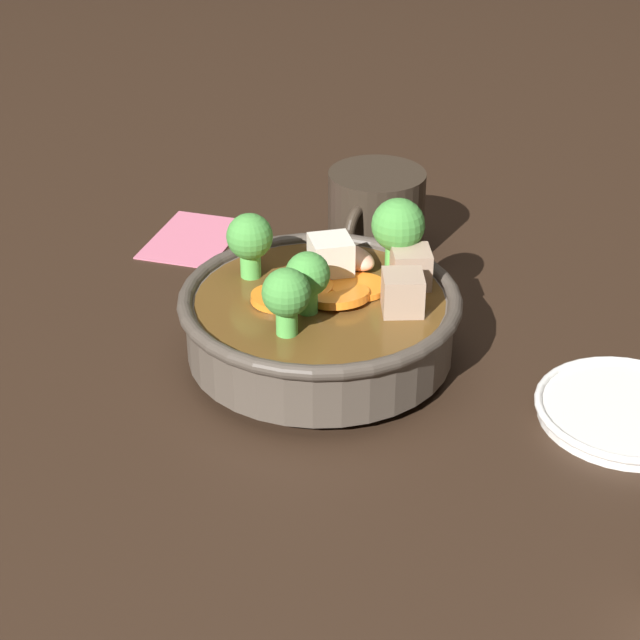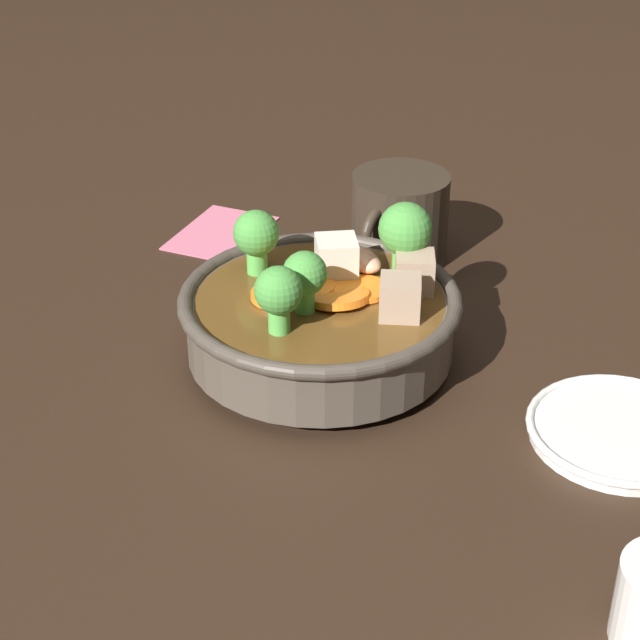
% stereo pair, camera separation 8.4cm
% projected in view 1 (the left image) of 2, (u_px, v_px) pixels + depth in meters
% --- Properties ---
extents(ground_plane, '(3.00, 3.00, 0.00)m').
position_uv_depth(ground_plane, '(320.00, 361.00, 0.86)').
color(ground_plane, black).
extents(stirfry_bowl, '(0.22, 0.22, 0.12)m').
position_uv_depth(stirfry_bowl, '(322.00, 314.00, 0.84)').
color(stirfry_bowl, '#51473D').
rests_on(stirfry_bowl, ground_plane).
extents(side_saucer, '(0.13, 0.13, 0.01)m').
position_uv_depth(side_saucer, '(626.00, 411.00, 0.79)').
color(side_saucer, white).
rests_on(side_saucer, ground_plane).
extents(dark_mug, '(0.11, 0.09, 0.08)m').
position_uv_depth(dark_mug, '(376.00, 215.00, 1.00)').
color(dark_mug, '#33281E').
rests_on(dark_mug, ground_plane).
extents(napkin, '(0.12, 0.09, 0.00)m').
position_uv_depth(napkin, '(193.00, 238.00, 1.05)').
color(napkin, '#D16B84').
rests_on(napkin, ground_plane).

